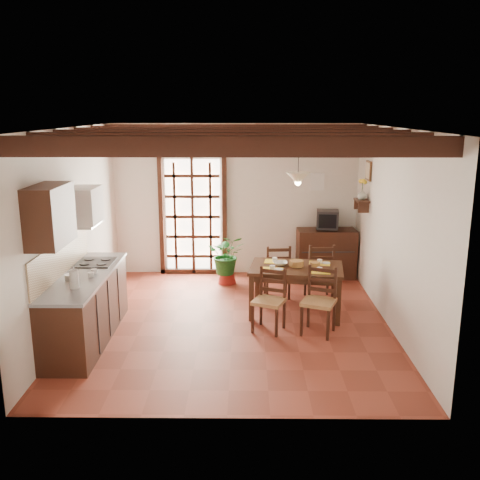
{
  "coord_description": "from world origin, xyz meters",
  "views": [
    {
      "loc": [
        0.18,
        -7.32,
        3.03
      ],
      "look_at": [
        0.1,
        0.4,
        1.15
      ],
      "focal_mm": 40.0,
      "sensor_mm": 36.0,
      "label": 1
    }
  ],
  "objects_px": {
    "chair_far_left": "(277,280)",
    "pendant_lamp": "(298,177)",
    "chair_far_right": "(319,282)",
    "dining_table": "(296,273)",
    "chair_near_right": "(318,313)",
    "potted_plant": "(227,253)",
    "crt_tv": "(327,219)",
    "sideboard": "(326,253)",
    "chair_near_left": "(269,312)",
    "kitchen_counter": "(86,306)"
  },
  "relations": [
    {
      "from": "crt_tv",
      "to": "chair_near_right",
      "type": "bearing_deg",
      "value": -92.82
    },
    {
      "from": "chair_near_right",
      "to": "dining_table",
      "type": "bearing_deg",
      "value": 130.64
    },
    {
      "from": "potted_plant",
      "to": "chair_near_right",
      "type": "bearing_deg",
      "value": -58.37
    },
    {
      "from": "chair_far_left",
      "to": "chair_far_right",
      "type": "xyz_separation_m",
      "value": [
        0.68,
        -0.09,
        0.01
      ]
    },
    {
      "from": "kitchen_counter",
      "to": "chair_far_right",
      "type": "xyz_separation_m",
      "value": [
        3.34,
        1.63,
        -0.17
      ]
    },
    {
      "from": "pendant_lamp",
      "to": "sideboard",
      "type": "bearing_deg",
      "value": 67.42
    },
    {
      "from": "potted_plant",
      "to": "pendant_lamp",
      "type": "distance_m",
      "value": 2.29
    },
    {
      "from": "crt_tv",
      "to": "pendant_lamp",
      "type": "height_order",
      "value": "pendant_lamp"
    },
    {
      "from": "dining_table",
      "to": "pendant_lamp",
      "type": "relative_size",
      "value": 1.75
    },
    {
      "from": "chair_far_right",
      "to": "kitchen_counter",
      "type": "bearing_deg",
      "value": 21.78
    },
    {
      "from": "chair_far_left",
      "to": "kitchen_counter",
      "type": "bearing_deg",
      "value": 28.31
    },
    {
      "from": "chair_near_left",
      "to": "chair_far_right",
      "type": "height_order",
      "value": "chair_far_right"
    },
    {
      "from": "potted_plant",
      "to": "pendant_lamp",
      "type": "bearing_deg",
      "value": -50.71
    },
    {
      "from": "chair_far_right",
      "to": "pendant_lamp",
      "type": "height_order",
      "value": "pendant_lamp"
    },
    {
      "from": "chair_far_right",
      "to": "crt_tv",
      "type": "bearing_deg",
      "value": -107.75
    },
    {
      "from": "chair_near_left",
      "to": "crt_tv",
      "type": "distance_m",
      "value": 2.87
    },
    {
      "from": "dining_table",
      "to": "chair_near_right",
      "type": "bearing_deg",
      "value": -63.71
    },
    {
      "from": "crt_tv",
      "to": "chair_far_left",
      "type": "bearing_deg",
      "value": -123.78
    },
    {
      "from": "dining_table",
      "to": "pendant_lamp",
      "type": "height_order",
      "value": "pendant_lamp"
    },
    {
      "from": "sideboard",
      "to": "pendant_lamp",
      "type": "xyz_separation_m",
      "value": [
        -0.73,
        -1.75,
        1.63
      ]
    },
    {
      "from": "kitchen_counter",
      "to": "chair_far_left",
      "type": "relative_size",
      "value": 2.48
    },
    {
      "from": "chair_far_left",
      "to": "pendant_lamp",
      "type": "relative_size",
      "value": 1.07
    },
    {
      "from": "chair_far_left",
      "to": "potted_plant",
      "type": "relative_size",
      "value": 0.48
    },
    {
      "from": "chair_near_right",
      "to": "chair_far_left",
      "type": "bearing_deg",
      "value": 130.42
    },
    {
      "from": "kitchen_counter",
      "to": "chair_far_right",
      "type": "height_order",
      "value": "kitchen_counter"
    },
    {
      "from": "chair_far_right",
      "to": "crt_tv",
      "type": "height_order",
      "value": "crt_tv"
    },
    {
      "from": "kitchen_counter",
      "to": "potted_plant",
      "type": "relative_size",
      "value": 1.2
    },
    {
      "from": "dining_table",
      "to": "sideboard",
      "type": "relative_size",
      "value": 1.39
    },
    {
      "from": "dining_table",
      "to": "chair_near_right",
      "type": "height_order",
      "value": "chair_near_right"
    },
    {
      "from": "crt_tv",
      "to": "dining_table",
      "type": "bearing_deg",
      "value": -103.88
    },
    {
      "from": "pendant_lamp",
      "to": "chair_far_left",
      "type": "bearing_deg",
      "value": 110.65
    },
    {
      "from": "chair_far_right",
      "to": "dining_table",
      "type": "bearing_deg",
      "value": 51.73
    },
    {
      "from": "dining_table",
      "to": "sideboard",
      "type": "distance_m",
      "value": 1.99
    },
    {
      "from": "crt_tv",
      "to": "sideboard",
      "type": "bearing_deg",
      "value": 97.65
    },
    {
      "from": "potted_plant",
      "to": "chair_far_right",
      "type": "bearing_deg",
      "value": -27.24
    },
    {
      "from": "chair_near_right",
      "to": "chair_far_right",
      "type": "xyz_separation_m",
      "value": [
        0.19,
        1.39,
        0.01
      ]
    },
    {
      "from": "chair_near_right",
      "to": "potted_plant",
      "type": "height_order",
      "value": "potted_plant"
    },
    {
      "from": "kitchen_counter",
      "to": "chair_near_left",
      "type": "distance_m",
      "value": 2.5
    },
    {
      "from": "sideboard",
      "to": "potted_plant",
      "type": "xyz_separation_m",
      "value": [
        -1.82,
        -0.41,
        0.12
      ]
    },
    {
      "from": "kitchen_counter",
      "to": "chair_near_right",
      "type": "distance_m",
      "value": 3.16
    },
    {
      "from": "chair_far_left",
      "to": "potted_plant",
      "type": "bearing_deg",
      "value": -43.82
    },
    {
      "from": "chair_far_right",
      "to": "sideboard",
      "type": "xyz_separation_m",
      "value": [
        0.29,
        1.2,
        0.15
      ]
    },
    {
      "from": "chair_near_left",
      "to": "chair_far_right",
      "type": "relative_size",
      "value": 0.92
    },
    {
      "from": "dining_table",
      "to": "pendant_lamp",
      "type": "distance_m",
      "value": 1.43
    },
    {
      "from": "chair_far_right",
      "to": "chair_near_right",
      "type": "bearing_deg",
      "value": 78.03
    },
    {
      "from": "chair_near_left",
      "to": "crt_tv",
      "type": "relative_size",
      "value": 2.04
    },
    {
      "from": "dining_table",
      "to": "chair_far_left",
      "type": "xyz_separation_m",
      "value": [
        -0.24,
        0.74,
        -0.37
      ]
    },
    {
      "from": "dining_table",
      "to": "chair_near_right",
      "type": "xyz_separation_m",
      "value": [
        0.25,
        -0.74,
        -0.36
      ]
    },
    {
      "from": "crt_tv",
      "to": "pendant_lamp",
      "type": "bearing_deg",
      "value": -105.0
    },
    {
      "from": "chair_near_right",
      "to": "chair_far_left",
      "type": "height_order",
      "value": "chair_near_right"
    }
  ]
}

